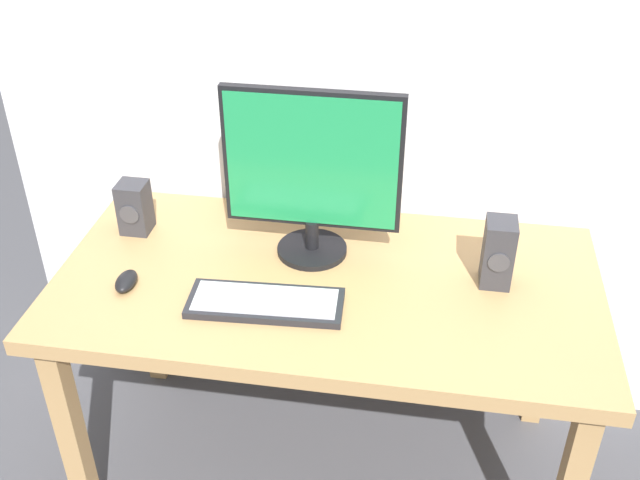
# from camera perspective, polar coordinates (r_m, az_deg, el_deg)

# --- Properties ---
(ground_plane) EXTENTS (6.00, 6.00, 0.00)m
(ground_plane) POSITION_cam_1_polar(r_m,az_deg,el_deg) (2.44, 0.43, -16.44)
(ground_plane) COLOR #4C4C51
(desk) EXTENTS (1.42, 0.73, 0.70)m
(desk) POSITION_cam_1_polar(r_m,az_deg,el_deg) (2.00, 0.50, -4.79)
(desk) COLOR tan
(desk) RESTS_ON ground_plane
(monitor) EXTENTS (0.47, 0.19, 0.47)m
(monitor) POSITION_cam_1_polar(r_m,az_deg,el_deg) (1.94, -0.60, 5.25)
(monitor) COLOR black
(monitor) RESTS_ON desk
(keyboard_primary) EXTENTS (0.39, 0.16, 0.02)m
(keyboard_primary) POSITION_cam_1_polar(r_m,az_deg,el_deg) (1.86, -4.17, -4.78)
(keyboard_primary) COLOR #232328
(keyboard_primary) RESTS_ON desk
(mouse) EXTENTS (0.05, 0.09, 0.03)m
(mouse) POSITION_cam_1_polar(r_m,az_deg,el_deg) (1.98, -14.51, -3.04)
(mouse) COLOR black
(mouse) RESTS_ON desk
(speaker_right) EXTENTS (0.08, 0.09, 0.18)m
(speaker_right) POSITION_cam_1_polar(r_m,az_deg,el_deg) (1.95, 13.38, -0.93)
(speaker_right) COLOR #333338
(speaker_right) RESTS_ON desk
(speaker_left) EXTENTS (0.08, 0.08, 0.15)m
(speaker_left) POSITION_cam_1_polar(r_m,az_deg,el_deg) (2.18, -13.90, 2.43)
(speaker_left) COLOR #333338
(speaker_left) RESTS_ON desk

